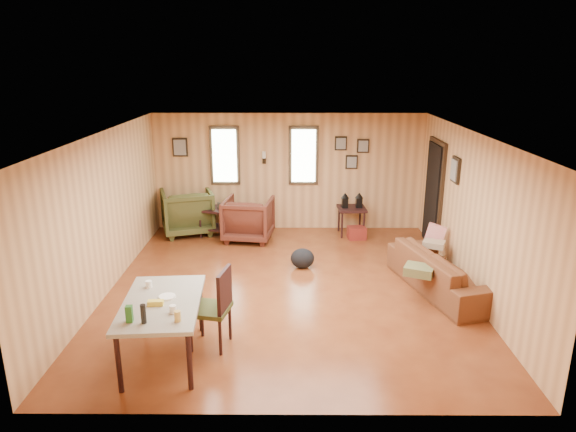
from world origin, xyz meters
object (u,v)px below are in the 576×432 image
at_px(end_table, 215,217).
at_px(side_table, 352,206).
at_px(sofa, 444,265).
at_px(recliner_brown, 248,217).
at_px(recliner_green, 187,209).
at_px(dining_table, 162,307).

relative_size(end_table, side_table, 0.82).
height_order(sofa, recliner_brown, recliner_brown).
relative_size(recliner_green, side_table, 1.15).
bearing_deg(recliner_green, sofa, 130.75).
relative_size(recliner_green, end_table, 1.41).
xyz_separation_m(sofa, recliner_brown, (-3.17, 2.33, 0.04)).
bearing_deg(recliner_green, end_table, 145.34).
distance_m(sofa, recliner_green, 5.21).
distance_m(recliner_brown, end_table, 0.71).
bearing_deg(end_table, dining_table, -89.72).
bearing_deg(recliner_brown, side_table, -162.99).
height_order(recliner_brown, dining_table, dining_table).
bearing_deg(recliner_brown, sofa, 151.82).
xyz_separation_m(recliner_green, end_table, (0.59, -0.18, -0.10)).
height_order(recliner_green, end_table, recliner_green).
bearing_deg(side_table, dining_table, -120.71).
bearing_deg(dining_table, side_table, 55.03).
height_order(sofa, end_table, sofa).
relative_size(sofa, end_table, 3.00).
bearing_deg(sofa, recliner_brown, 38.18).
bearing_deg(recliner_brown, end_table, -9.14).
distance_m(recliner_brown, side_table, 2.09).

